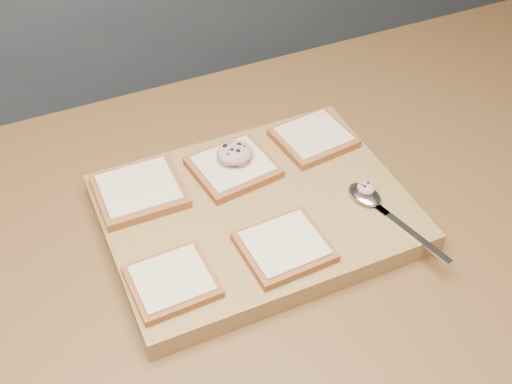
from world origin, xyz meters
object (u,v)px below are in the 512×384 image
Objects in this scene: cutting_board at (256,213)px; tuna_salad_dollop at (235,153)px; bread_far_center at (233,167)px; spoon at (371,200)px.

tuna_salad_dollop is (0.00, 0.09, 0.05)m from cutting_board.
bread_far_center reaches higher than spoon.
cutting_board is 0.18m from spoon.
tuna_salad_dollop is (0.01, 0.01, 0.02)m from bread_far_center.
cutting_board is at bearing 157.12° from spoon.
cutting_board is 0.09m from bread_far_center.
spoon is (0.16, -0.15, -0.00)m from bread_far_center.
bread_far_center is 0.02m from tuna_salad_dollop.
cutting_board is 2.29× the size of spoon.
cutting_board is at bearing -88.58° from bread_far_center.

